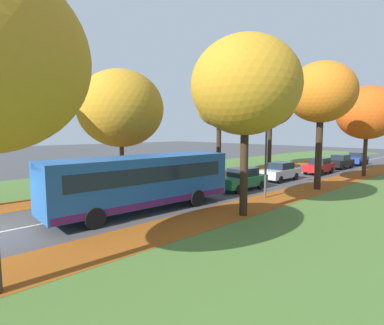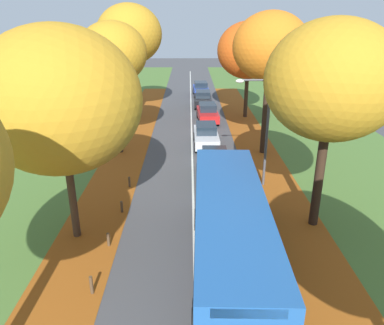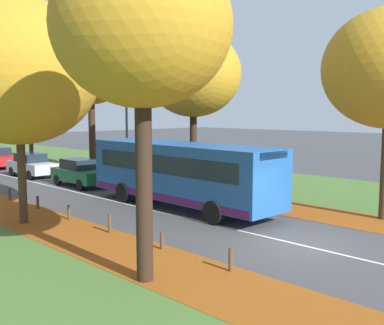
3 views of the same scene
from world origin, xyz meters
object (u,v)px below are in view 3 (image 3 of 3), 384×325
(tree_right_near, at_px, (193,74))
(car_silver_following, at_px, (31,165))
(tree_left_nearest, at_px, (142,28))
(bollard_fifth, at_px, (38,203))
(bollard_sixth, at_px, (10,194))
(bollard_second, at_px, (162,241))
(streetlamp_right, at_px, (122,123))
(bollard_fourth, at_px, (69,212))
(tree_right_mid, at_px, (91,74))
(bollard_third, at_px, (110,223))
(tree_left_near, at_px, (17,71))
(bollard_nearest, at_px, (231,260))
(car_green_lead, at_px, (80,173))
(tree_right_far, at_px, (29,93))
(bus, at_px, (181,171))

(tree_right_near, height_order, car_silver_following, tree_right_near)
(tree_left_nearest, bearing_deg, car_silver_following, 71.68)
(bollard_fifth, xyz_separation_m, bollard_sixth, (-0.05, 2.87, 0.01))
(car_silver_following, bearing_deg, bollard_second, -103.95)
(bollard_second, distance_m, bollard_fifth, 8.61)
(streetlamp_right, bearing_deg, bollard_fourth, -140.42)
(tree_right_mid, bearing_deg, streetlamp_right, -103.77)
(bollard_third, xyz_separation_m, bollard_fourth, (0.01, 2.87, -0.05))
(tree_left_near, relative_size, bollard_fourth, 14.47)
(bollard_nearest, relative_size, car_silver_following, 0.16)
(bollard_third, xyz_separation_m, bollard_sixth, (0.03, 8.61, -0.05))
(bollard_nearest, height_order, bollard_sixth, bollard_nearest)
(bollard_fifth, height_order, car_green_lead, car_green_lead)
(tree_right_far, height_order, car_silver_following, tree_right_far)
(bollard_second, distance_m, car_silver_following, 19.11)
(bollard_second, distance_m, bollard_third, 2.87)
(tree_right_mid, xyz_separation_m, bollard_fourth, (-8.57, -11.36, -6.77))
(bollard_fifth, bearing_deg, tree_right_near, -7.22)
(streetlamp_right, xyz_separation_m, car_green_lead, (-2.38, 1.07, -2.92))
(bollard_second, relative_size, bollard_sixth, 0.94)
(tree_left_nearest, xyz_separation_m, bollard_nearest, (2.09, -1.19, -6.16))
(tree_right_near, xyz_separation_m, bollard_third, (-9.11, -4.60, -6.19))
(bollard_fifth, bearing_deg, bollard_sixth, 90.97)
(car_green_lead, relative_size, car_silver_following, 1.00)
(bus, height_order, car_silver_following, bus)
(tree_right_mid, relative_size, bollard_fourth, 15.28)
(bus, bearing_deg, tree_left_nearest, -140.11)
(streetlamp_right, bearing_deg, bollard_fifth, -156.49)
(tree_right_mid, relative_size, streetlamp_right, 1.55)
(tree_left_nearest, bearing_deg, bollard_nearest, -29.70)
(bollard_fourth, height_order, bollard_fifth, bollard_fourth)
(bollard_fourth, relative_size, car_green_lead, 0.14)
(tree_right_near, xyz_separation_m, bus, (-4.24, -3.35, -4.85))
(tree_left_nearest, xyz_separation_m, bollard_third, (2.08, 4.55, -6.14))
(bollard_nearest, distance_m, car_silver_following, 21.90)
(car_green_lead, distance_m, car_silver_following, 5.73)
(tree_left_nearest, bearing_deg, bollard_second, 38.77)
(bollard_fourth, bearing_deg, bollard_nearest, -89.96)
(bollard_third, relative_size, car_silver_following, 0.17)
(bollard_third, relative_size, bollard_sixth, 1.16)
(tree_right_near, distance_m, bollard_fourth, 11.17)
(bollard_fifth, height_order, car_silver_following, car_silver_following)
(tree_right_mid, xyz_separation_m, bollard_second, (-8.56, -17.10, -6.78))
(bollard_third, distance_m, bollard_fifth, 5.74)
(bollard_nearest, height_order, bollard_third, bollard_third)
(tree_right_near, distance_m, tree_right_mid, 9.66)
(tree_right_far, bearing_deg, bollard_fourth, -112.31)
(bollard_fourth, bearing_deg, tree_right_far, 67.69)
(tree_left_near, bearing_deg, streetlamp_right, 30.46)
(bollard_fourth, bearing_deg, car_green_lead, 55.43)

